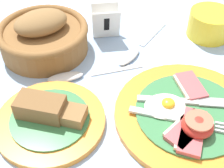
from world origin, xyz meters
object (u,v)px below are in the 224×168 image
breakfast_plate (189,115)px  bread_basket (43,36)px  bread_plate (50,118)px  sugar_cup (210,23)px  number_card (106,22)px  teaspoon_by_saucer (79,75)px  teaspoon_near_cup (136,50)px

breakfast_plate → bread_basket: (-0.23, 0.25, 0.03)m
bread_plate → sugar_cup: 0.42m
number_card → teaspoon_by_saucer: bearing=-117.7°
number_card → teaspoon_by_saucer: size_ratio=0.38×
breakfast_plate → bread_basket: size_ratio=1.36×
breakfast_plate → bread_basket: bearing=133.2°
bread_plate → teaspoon_near_cup: size_ratio=1.24×
number_card → teaspoon_by_saucer: (-0.08, -0.12, -0.03)m
teaspoon_near_cup → number_card: bearing=-97.3°
breakfast_plate → bread_plate: size_ratio=1.38×
breakfast_plate → number_card: size_ratio=3.51×
sugar_cup → number_card: 0.23m
sugar_cup → teaspoon_near_cup: size_ratio=0.64×
number_card → bread_plate: bearing=-117.0°
bread_plate → sugar_cup: (0.37, 0.19, 0.02)m
teaspoon_near_cup → sugar_cup: bearing=144.5°
teaspoon_near_cup → teaspoon_by_saucer: bearing=-21.5°
bread_plate → teaspoon_near_cup: (0.19, 0.16, -0.01)m
teaspoon_by_saucer → bread_plate: bearing=55.8°
number_card → teaspoon_near_cup: size_ratio=0.49×
number_card → sugar_cup: bearing=-5.8°
breakfast_plate → sugar_cup: (0.14, 0.23, 0.02)m
breakfast_plate → sugar_cup: size_ratio=2.68×
breakfast_plate → number_card: 0.29m
breakfast_plate → teaspoon_near_cup: breakfast_plate is taller
teaspoon_by_saucer → teaspoon_near_cup: 0.14m
bread_basket → number_card: (0.14, 0.02, -0.00)m
number_card → teaspoon_by_saucer: number_card is taller
breakfast_plate → number_card: (-0.09, 0.27, 0.03)m
teaspoon_by_saucer → bread_basket: bearing=-62.6°
bread_basket → teaspoon_by_saucer: 0.12m
teaspoon_by_saucer → number_card: bearing=-125.7°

